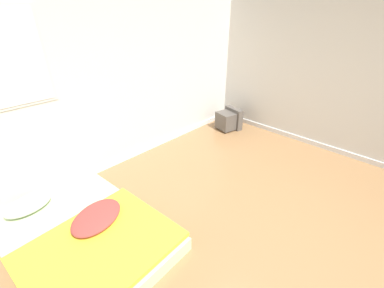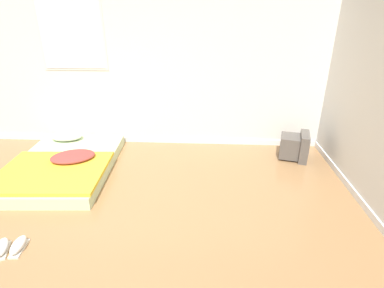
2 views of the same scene
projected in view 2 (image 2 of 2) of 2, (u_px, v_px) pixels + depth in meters
name	position (u px, v px, depth m)	size (l,w,h in m)	color
ground_plane	(90.00, 267.00, 2.77)	(20.00, 20.00, 0.00)	#997047
wall_back	(143.00, 69.00, 4.91)	(8.31, 0.08, 2.60)	silver
mattress_bed	(63.00, 164.00, 4.39)	(1.49, 2.06, 0.30)	beige
crt_tv	(295.00, 146.00, 4.74)	(0.50, 0.49, 0.43)	#56514C
sneaker_pair	(10.00, 247.00, 2.94)	(0.31, 0.31, 0.10)	silver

